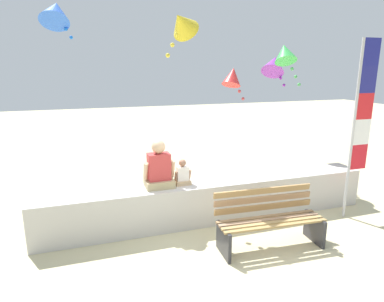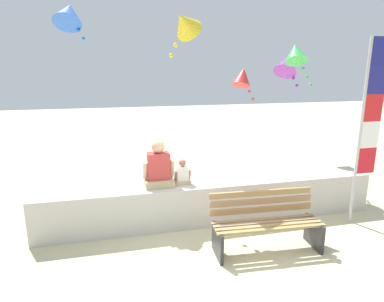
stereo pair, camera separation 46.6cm
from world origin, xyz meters
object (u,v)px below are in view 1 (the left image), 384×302
park_bench (269,221)px  person_child (183,175)px  flag_banner (360,116)px  kite_blue (55,12)px  kite_green (285,53)px  kite_yellow (182,23)px  kite_red (232,77)px  person_adult (159,169)px  kite_purple (274,64)px

park_bench → person_child: size_ratio=3.77×
park_bench → flag_banner: bearing=13.6°
park_bench → person_child: bearing=131.2°
park_bench → kite_blue: (-3.04, 4.42, 3.53)m
flag_banner → kite_green: (-0.12, 2.31, 1.16)m
park_bench → kite_yellow: bearing=116.3°
kite_blue → kite_red: size_ratio=1.13×
flag_banner → kite_blue: 6.75m
kite_yellow → kite_blue: (-2.17, 2.65, 0.46)m
person_adult → kite_red: size_ratio=0.94×
person_adult → kite_purple: kite_purple is taller
person_child → flag_banner: 3.33m
person_child → flag_banner: flag_banner is taller
kite_green → person_child: bearing=-151.6°
park_bench → kite_purple: bearing=59.2°
kite_yellow → kite_green: (2.81, 1.05, -0.43)m
kite_green → person_adult: bearing=-154.6°
flag_banner → kite_green: size_ratio=3.04×
kite_blue → kite_red: bearing=-11.3°
person_child → kite_purple: bearing=38.6°
kite_red → park_bench: bearing=-105.3°
kite_green → kite_red: kite_green is taller
person_child → kite_yellow: bearing=73.0°
flag_banner → kite_green: kite_green is taller
park_bench → kite_purple: kite_purple is taller
flag_banner → kite_purple: bearing=85.5°
flag_banner → kite_yellow: (-2.93, 1.27, 1.59)m
flag_banner → kite_yellow: size_ratio=3.63×
person_child → flag_banner: bearing=-12.7°
person_child → kite_green: (2.98, 1.61, 2.15)m
person_child → kite_yellow: 2.65m
park_bench → flag_banner: 2.58m
person_child → kite_green: bearing=28.4°
person_adult → kite_green: 4.27m
person_child → kite_blue: 4.86m
person_adult → kite_yellow: bearing=43.7°
park_bench → kite_purple: 5.13m
flag_banner → kite_purple: flag_banner is taller
kite_green → park_bench: bearing=-124.6°
kite_purple → person_adult: bearing=-144.6°
kite_yellow → kite_green: 3.03m
person_adult → flag_banner: bearing=-11.2°
flag_banner → park_bench: bearing=-166.4°
park_bench → kite_green: 4.32m
kite_red → kite_blue: bearing=168.7°
park_bench → person_adult: bearing=140.8°
kite_yellow → kite_purple: 3.90m
person_adult → flag_banner: flag_banner is taller
kite_yellow → kite_red: bearing=44.8°
flag_banner → kite_red: 3.35m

